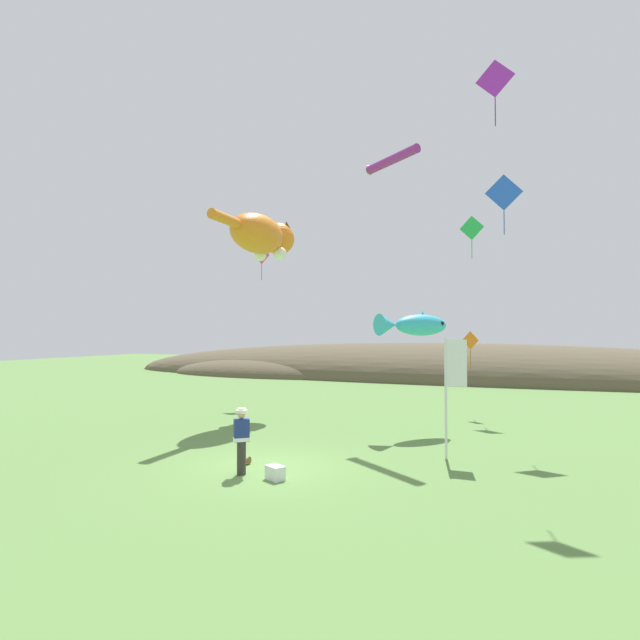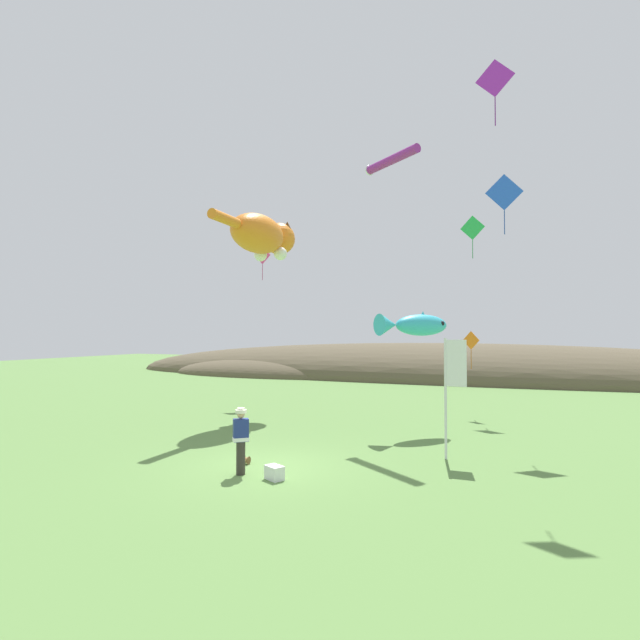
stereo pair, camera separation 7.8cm
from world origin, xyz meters
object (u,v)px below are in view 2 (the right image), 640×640
festival_banner_pole (451,380)px  kite_diamond_violet (495,79)px  picnic_cooler (274,473)px  kite_diamond_orange (471,341)px  kite_spool (246,460)px  kite_giant_cat (263,236)px  kite_diamond_blue (504,193)px  kite_diamond_pink (262,256)px  festival_attendant (241,439)px  kite_diamond_green (472,228)px  kite_fish_windsock (414,325)px  kite_tube_streamer (391,160)px

festival_banner_pole → kite_diamond_violet: (1.28, 0.86, 9.32)m
picnic_cooler → kite_diamond_violet: 13.48m
kite_diamond_orange → festival_banner_pole: bearing=-88.1°
kite_spool → kite_giant_cat: kite_giant_cat is taller
kite_diamond_blue → kite_spool: bearing=-133.5°
kite_spool → kite_diamond_pink: size_ratio=0.12×
festival_attendant → kite_diamond_orange: bearing=69.0°
kite_diamond_pink → kite_diamond_green: size_ratio=0.91×
festival_banner_pole → kite_diamond_violet: kite_diamond_violet is taller
kite_fish_windsock → kite_diamond_green: bearing=73.9°
festival_attendant → kite_spool: (-0.41, 0.96, -0.84)m
festival_attendant → kite_fish_windsock: 8.91m
picnic_cooler → kite_diamond_pink: bearing=120.4°
kite_spool → kite_diamond_pink: bearing=117.3°
kite_spool → kite_fish_windsock: bearing=63.1°
kite_fish_windsock → kite_tube_streamer: (-0.89, 0.02, 6.61)m
festival_banner_pole → kite_diamond_orange: size_ratio=2.07×
festival_attendant → kite_diamond_pink: bearing=117.0°
kite_diamond_orange → kite_diamond_blue: (1.66, -4.20, 5.60)m
kite_tube_streamer → kite_diamond_green: bearing=66.0°
kite_spool → kite_diamond_blue: bearing=46.5°
festival_banner_pole → kite_diamond_pink: kite_diamond_pink is taller
festival_attendant → kite_diamond_pink: 16.29m
kite_diamond_violet → kite_diamond_orange: size_ratio=1.19×
kite_spool → kite_diamond_green: size_ratio=0.11×
kite_giant_cat → kite_diamond_green: size_ratio=3.29×
festival_attendant → picnic_cooler: (1.06, -0.08, -0.77)m
festival_banner_pole → kite_diamond_pink: size_ratio=1.91×
kite_diamond_pink → kite_diamond_green: kite_diamond_green is taller
picnic_cooler → kite_tube_streamer: 13.18m
festival_banner_pole → kite_giant_cat: size_ratio=0.53×
kite_giant_cat → kite_spool: bearing=-63.7°
kite_giant_cat → kite_diamond_violet: (10.58, -4.26, 3.34)m
picnic_cooler → kite_diamond_blue: bearing=57.0°
kite_spool → kite_tube_streamer: size_ratio=0.09×
picnic_cooler → kite_diamond_pink: kite_diamond_pink is taller
picnic_cooler → kite_fish_windsock: bearing=75.8°
kite_tube_streamer → festival_banner_pole: bearing=-54.7°
picnic_cooler → kite_diamond_green: 16.54m
kite_spool → picnic_cooler: 1.80m
kite_spool → kite_fish_windsock: size_ratio=0.08×
kite_diamond_pink → kite_diamond_blue: size_ratio=0.84×
kite_giant_cat → kite_diamond_orange: size_ratio=3.93×
kite_spool → kite_tube_streamer: (2.56, 6.82, 10.60)m
kite_diamond_pink → kite_diamond_green: (11.34, 0.48, 0.73)m
kite_fish_windsock → kite_diamond_orange: bearing=69.9°
picnic_cooler → kite_tube_streamer: (1.10, 7.86, 10.53)m
kite_spool → picnic_cooler: (1.46, -1.04, 0.07)m
kite_tube_streamer → kite_diamond_pink: size_ratio=1.40×
kite_diamond_violet → kite_diamond_blue: 4.38m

